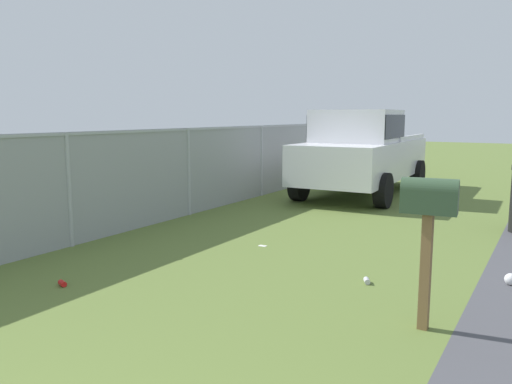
# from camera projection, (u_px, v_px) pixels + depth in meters

# --- Properties ---
(mailbox) EXTENTS (0.25, 0.51, 1.41)m
(mailbox) POSITION_uv_depth(u_px,v_px,m) (429.00, 209.00, 4.58)
(mailbox) COLOR brown
(mailbox) RESTS_ON ground
(pickup_truck) EXTENTS (5.28, 2.33, 2.09)m
(pickup_truck) POSITION_uv_depth(u_px,v_px,m) (362.00, 150.00, 12.57)
(pickup_truck) COLOR silver
(pickup_truck) RESTS_ON ground
(fence_section) EXTENTS (20.16, 0.07, 1.72)m
(fence_section) POSITION_uv_depth(u_px,v_px,m) (229.00, 163.00, 11.26)
(fence_section) COLOR #9EA3A8
(fence_section) RESTS_ON ground
(litter_can_midfield_b) EXTENTS (0.10, 0.14, 0.07)m
(litter_can_midfield_b) POSITION_uv_depth(u_px,v_px,m) (62.00, 283.00, 5.92)
(litter_can_midfield_b) COLOR red
(litter_can_midfield_b) RESTS_ON ground
(litter_wrapper_midfield_a) EXTENTS (0.09, 0.12, 0.01)m
(litter_wrapper_midfield_a) POSITION_uv_depth(u_px,v_px,m) (262.00, 246.00, 7.74)
(litter_wrapper_midfield_a) COLOR silver
(litter_wrapper_midfield_a) RESTS_ON ground
(litter_bag_near_hydrant) EXTENTS (0.14, 0.14, 0.14)m
(litter_bag_near_hydrant) POSITION_uv_depth(u_px,v_px,m) (511.00, 279.00, 5.95)
(litter_bag_near_hydrant) COLOR silver
(litter_bag_near_hydrant) RESTS_ON ground
(litter_can_far_scatter) EXTENTS (0.14, 0.11, 0.07)m
(litter_can_far_scatter) POSITION_uv_depth(u_px,v_px,m) (367.00, 281.00, 6.01)
(litter_can_far_scatter) COLOR silver
(litter_can_far_scatter) RESTS_ON ground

